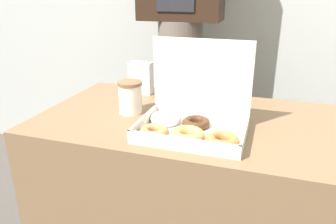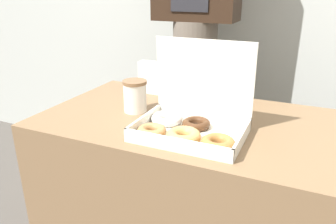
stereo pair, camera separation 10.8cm
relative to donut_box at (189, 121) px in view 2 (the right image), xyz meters
The scene contains 5 objects.
table 0.43m from the donut_box, 106.24° to the left, with size 1.09×0.63×0.72m.
donut_box is the anchor object (origin of this frame).
coffee_cup 0.28m from the donut_box, 156.65° to the left, with size 0.09×0.09×0.12m.
napkin_holder 0.47m from the donut_box, 131.96° to the left, with size 0.10×0.05×0.14m.
person_customer 0.79m from the donut_box, 108.46° to the left, with size 0.42×0.23×1.83m.
Camera 2 is at (0.37, -1.04, 1.17)m, focal length 35.00 mm.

